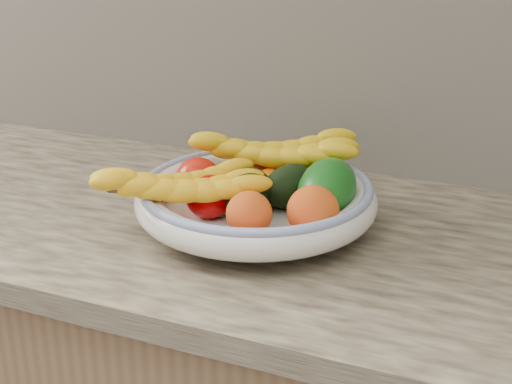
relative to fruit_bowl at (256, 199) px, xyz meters
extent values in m
cube|color=tan|center=(0.00, 0.02, -0.07)|extent=(2.44, 0.66, 0.04)
cube|color=beige|center=(0.00, 0.33, 0.20)|extent=(2.40, 0.02, 0.50)
cylinder|color=silver|center=(0.00, 0.00, -0.04)|extent=(0.13, 0.13, 0.02)
cylinder|color=silver|center=(0.00, 0.00, -0.03)|extent=(0.32, 0.32, 0.01)
torus|color=silver|center=(0.00, 0.00, 0.00)|extent=(0.39, 0.39, 0.05)
torus|color=#374F9B|center=(0.00, 0.00, 0.02)|extent=(0.37, 0.37, 0.02)
ellipsoid|color=#DD4604|center=(-0.04, 0.10, 0.01)|extent=(0.06, 0.06, 0.05)
ellipsoid|color=orange|center=(0.03, 0.12, 0.01)|extent=(0.06, 0.06, 0.05)
ellipsoid|color=#FA6505|center=(0.00, 0.07, 0.01)|extent=(0.06, 0.06, 0.05)
ellipsoid|color=#F26005|center=(0.02, 0.09, 0.01)|extent=(0.05, 0.05, 0.05)
ellipsoid|color=red|center=(-0.11, 0.02, 0.01)|extent=(0.09, 0.09, 0.07)
ellipsoid|color=#B00002|center=(-0.06, -0.05, 0.01)|extent=(0.08, 0.08, 0.07)
ellipsoid|color=black|center=(-0.01, -0.02, 0.02)|extent=(0.08, 0.11, 0.08)
ellipsoid|color=black|center=(0.05, 0.04, 0.02)|extent=(0.11, 0.12, 0.07)
ellipsoid|color=#0E4E10|center=(0.11, 0.02, 0.03)|extent=(0.12, 0.14, 0.12)
ellipsoid|color=orange|center=(0.03, -0.10, 0.02)|extent=(0.09, 0.09, 0.07)
ellipsoid|color=orange|center=(0.12, -0.06, 0.02)|extent=(0.10, 0.10, 0.08)
camera|label=1|loc=(0.41, -0.98, 0.44)|focal=50.00mm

